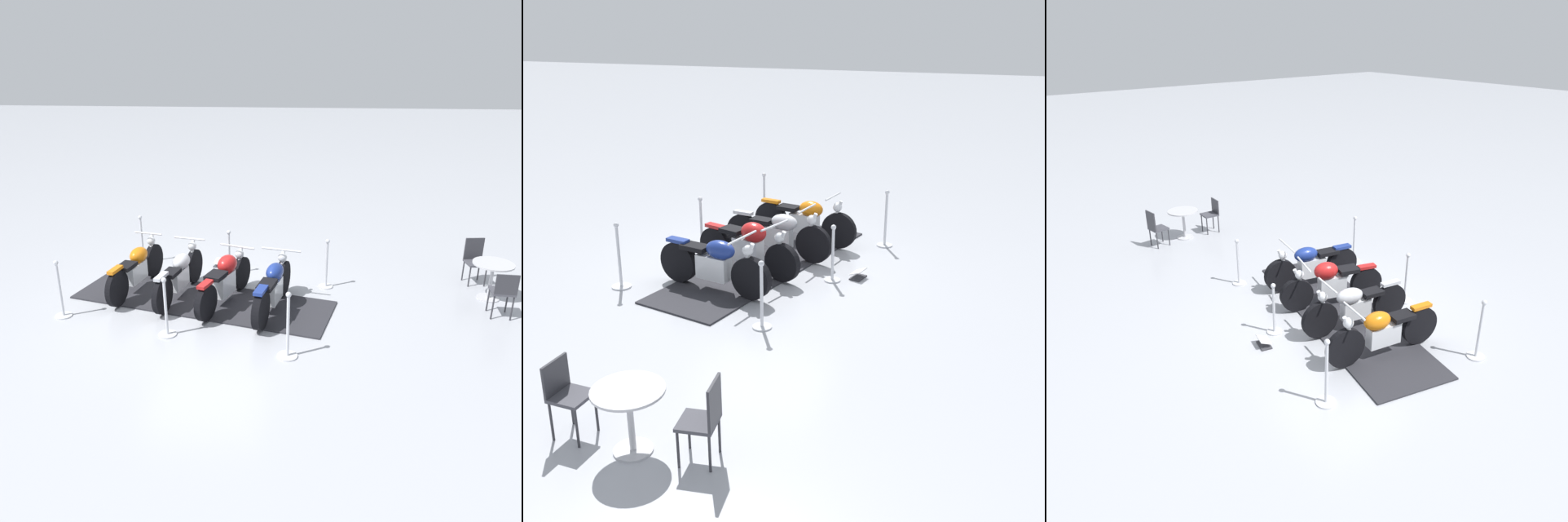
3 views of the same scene
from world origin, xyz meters
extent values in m
plane|color=#A8AAB2|center=(0.00, 0.00, 0.00)|extent=(80.00, 80.00, 0.00)
cube|color=#28282D|center=(0.00, 0.00, 0.02)|extent=(5.34, 2.71, 0.03)
cylinder|color=black|center=(-1.58, -0.37, 0.39)|extent=(0.29, 0.72, 0.71)
cylinder|color=black|center=(-1.26, 1.08, 0.39)|extent=(0.29, 0.72, 0.71)
cube|color=silver|center=(-1.42, 0.35, 0.43)|extent=(0.37, 0.62, 0.40)
ellipsoid|color=navy|center=(-1.45, 0.21, 0.76)|extent=(0.42, 0.59, 0.31)
cube|color=black|center=(-1.34, 0.72, 0.72)|extent=(0.38, 0.53, 0.08)
cube|color=navy|center=(-1.26, 1.08, 0.77)|extent=(0.25, 0.42, 0.06)
cylinder|color=silver|center=(-1.56, -0.30, 0.69)|extent=(0.13, 0.30, 0.60)
cylinder|color=silver|center=(-1.55, -0.22, 1.05)|extent=(0.77, 0.20, 0.04)
sphere|color=silver|center=(-1.57, -0.32, 0.85)|extent=(0.18, 0.18, 0.18)
cylinder|color=black|center=(-0.71, -0.61, 0.37)|extent=(0.33, 0.68, 0.68)
cylinder|color=black|center=(-0.24, 0.84, 0.37)|extent=(0.33, 0.68, 0.68)
cube|color=silver|center=(-0.47, 0.12, 0.43)|extent=(0.38, 0.60, 0.43)
ellipsoid|color=#AD1919|center=(-0.52, -0.02, 0.79)|extent=(0.48, 0.58, 0.35)
cube|color=black|center=(-0.37, 0.44, 0.74)|extent=(0.43, 0.49, 0.08)
cube|color=#AD1919|center=(-0.24, 0.84, 0.74)|extent=(0.26, 0.40, 0.06)
cylinder|color=silver|center=(-0.68, -0.53, 0.66)|extent=(0.16, 0.31, 0.58)
cylinder|color=silver|center=(-0.66, -0.45, 1.00)|extent=(0.71, 0.26, 0.04)
sphere|color=silver|center=(-0.69, -0.55, 0.80)|extent=(0.18, 0.18, 0.18)
cylinder|color=black|center=(0.33, -0.87, 0.39)|extent=(0.24, 0.72, 0.71)
cylinder|color=black|center=(0.62, 0.63, 0.39)|extent=(0.24, 0.72, 0.71)
cube|color=silver|center=(0.47, -0.12, 0.41)|extent=(0.29, 0.60, 0.37)
ellipsoid|color=#B7BAC1|center=(0.45, -0.26, 0.72)|extent=(0.39, 0.58, 0.30)
cube|color=black|center=(0.54, 0.22, 0.67)|extent=(0.34, 0.46, 0.08)
cube|color=#B7BAC1|center=(0.62, 0.63, 0.77)|extent=(0.20, 0.41, 0.06)
cylinder|color=silver|center=(0.34, -0.79, 0.69)|extent=(0.12, 0.29, 0.61)
cylinder|color=silver|center=(0.36, -0.72, 1.05)|extent=(0.66, 0.16, 0.04)
sphere|color=silver|center=(0.34, -0.82, 0.85)|extent=(0.18, 0.18, 0.18)
cylinder|color=black|center=(1.27, -1.10, 0.39)|extent=(0.24, 0.72, 0.71)
cylinder|color=black|center=(1.57, 0.40, 0.39)|extent=(0.24, 0.72, 0.71)
cube|color=silver|center=(1.42, -0.35, 0.41)|extent=(0.30, 0.63, 0.37)
ellipsoid|color=#D16B0F|center=(1.39, -0.50, 0.73)|extent=(0.40, 0.55, 0.31)
cube|color=black|center=(1.49, 0.00, 0.69)|extent=(0.36, 0.46, 0.08)
cube|color=#D16B0F|center=(1.57, 0.40, 0.77)|extent=(0.20, 0.41, 0.06)
cylinder|color=silver|center=(1.29, -1.03, 0.69)|extent=(0.12, 0.29, 0.61)
cylinder|color=silver|center=(1.30, -0.96, 1.05)|extent=(0.62, 0.16, 0.04)
sphere|color=silver|center=(1.28, -1.06, 0.85)|extent=(0.18, 0.18, 0.18)
cylinder|color=silver|center=(-2.46, -0.88, 0.01)|extent=(0.30, 0.30, 0.03)
cylinder|color=silver|center=(-2.46, -0.88, 0.50)|extent=(0.05, 0.05, 0.96)
sphere|color=silver|center=(-2.46, -0.88, 1.02)|extent=(0.09, 0.09, 0.09)
cylinder|color=silver|center=(2.46, 0.88, 0.01)|extent=(0.31, 0.31, 0.03)
cylinder|color=silver|center=(2.46, 0.88, 0.53)|extent=(0.05, 0.05, 1.02)
sphere|color=silver|center=(2.46, 0.88, 1.08)|extent=(0.09, 0.09, 0.09)
cylinder|color=silver|center=(1.77, -1.93, 0.01)|extent=(0.32, 0.32, 0.03)
cylinder|color=silver|center=(1.77, -1.93, 0.54)|extent=(0.05, 0.05, 1.04)
sphere|color=silver|center=(1.77, -1.93, 1.10)|extent=(0.09, 0.09, 0.09)
cylinder|color=silver|center=(0.35, 1.40, 0.01)|extent=(0.32, 0.32, 0.03)
cylinder|color=silver|center=(0.35, 1.40, 0.52)|extent=(0.05, 0.05, 0.98)
sphere|color=silver|center=(0.35, 1.40, 1.04)|extent=(0.09, 0.09, 0.09)
cylinder|color=silver|center=(-1.77, 1.93, 0.01)|extent=(0.34, 0.34, 0.03)
cylinder|color=silver|center=(-1.77, 1.93, 0.55)|extent=(0.05, 0.05, 1.05)
sphere|color=silver|center=(-1.77, 1.93, 1.11)|extent=(0.09, 0.09, 0.09)
cylinder|color=silver|center=(-0.35, -1.40, 0.01)|extent=(0.29, 0.29, 0.03)
cylinder|color=silver|center=(-0.35, -1.40, 0.48)|extent=(0.05, 0.05, 0.91)
sphere|color=silver|center=(-0.35, -1.40, 0.98)|extent=(0.09, 0.09, 0.09)
cube|color=#333338|center=(-0.09, -1.81, 0.01)|extent=(0.36, 0.27, 0.02)
cube|color=white|center=(-0.09, -1.81, 0.13)|extent=(0.34, 0.28, 0.09)
cylinder|color=#B7B7BC|center=(-5.70, -0.60, 0.01)|extent=(0.43, 0.43, 0.02)
cylinder|color=#B7B7BC|center=(-5.70, -0.60, 0.38)|extent=(0.07, 0.07, 0.71)
cylinder|color=#B7B7BC|center=(-5.70, -0.60, 0.75)|extent=(0.79, 0.79, 0.03)
cylinder|color=#2D2D33|center=(-5.49, -0.03, 0.24)|extent=(0.03, 0.03, 0.48)
cylinder|color=#2D2D33|center=(-5.83, -0.01, 0.24)|extent=(0.03, 0.03, 0.48)
cylinder|color=#2D2D33|center=(-5.47, 0.31, 0.24)|extent=(0.03, 0.03, 0.48)
cylinder|color=#2D2D33|center=(-5.81, 0.33, 0.24)|extent=(0.03, 0.03, 0.48)
cube|color=#3F3F47|center=(-5.65, 0.15, 0.50)|extent=(0.42, 0.42, 0.04)
cube|color=#2D2D33|center=(-5.64, 0.33, 0.71)|extent=(0.40, 0.05, 0.39)
cylinder|color=#2D2D33|center=(-5.80, -1.20, 0.22)|extent=(0.03, 0.03, 0.44)
cylinder|color=#2D2D33|center=(-5.46, -1.16, 0.22)|extent=(0.03, 0.03, 0.44)
cylinder|color=#2D2D33|center=(-5.76, -1.53, 0.22)|extent=(0.03, 0.03, 0.44)
cylinder|color=#2D2D33|center=(-5.42, -1.49, 0.22)|extent=(0.03, 0.03, 0.44)
cube|color=#3F3F47|center=(-5.61, -1.34, 0.46)|extent=(0.45, 0.45, 0.04)
cube|color=#2D2D33|center=(-5.58, -1.53, 0.72)|extent=(0.40, 0.08, 0.48)
camera|label=1|loc=(-1.98, 9.30, 4.58)|focal=36.22mm
camera|label=2|loc=(-10.95, -4.07, 4.48)|focal=46.55mm
camera|label=3|loc=(6.50, -6.02, 5.26)|focal=35.63mm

